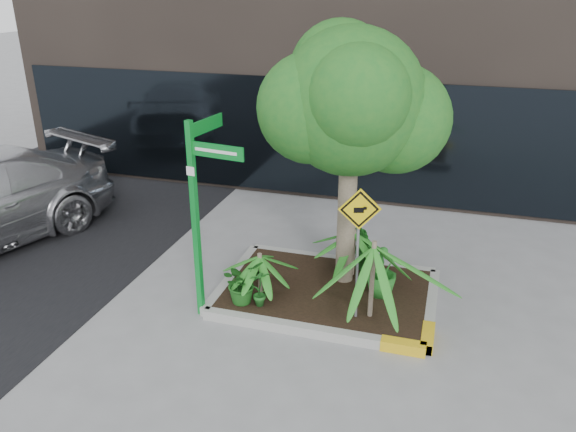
# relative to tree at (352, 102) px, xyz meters

# --- Properties ---
(ground) EXTENTS (80.00, 80.00, 0.00)m
(ground) POSITION_rel_tree_xyz_m (-0.39, -0.69, -3.01)
(ground) COLOR gray
(ground) RESTS_ON ground
(planter) EXTENTS (3.35, 2.36, 0.15)m
(planter) POSITION_rel_tree_xyz_m (-0.16, -0.42, -2.91)
(planter) COLOR #9E9E99
(planter) RESTS_ON ground
(tree) EXTENTS (2.75, 2.44, 4.12)m
(tree) POSITION_rel_tree_xyz_m (0.00, 0.00, 0.00)
(tree) COLOR gray
(tree) RESTS_ON ground
(palm_front) EXTENTS (1.33, 1.33, 1.47)m
(palm_front) POSITION_rel_tree_xyz_m (0.57, -0.97, -1.76)
(palm_front) COLOR gray
(palm_front) RESTS_ON ground
(palm_left) EXTENTS (0.77, 0.77, 0.86)m
(palm_left) POSITION_rel_tree_xyz_m (-1.14, -0.85, -2.22)
(palm_left) COLOR gray
(palm_left) RESTS_ON ground
(palm_back) EXTENTS (0.90, 0.90, 1.00)m
(palm_back) POSITION_rel_tree_xyz_m (0.10, 0.16, -2.11)
(palm_back) COLOR gray
(palm_back) RESTS_ON ground
(shrub_a) EXTENTS (0.79, 0.79, 0.65)m
(shrub_a) POSITION_rel_tree_xyz_m (-1.32, -1.13, -2.53)
(shrub_a) COLOR #195217
(shrub_a) RESTS_ON planter
(shrub_b) EXTENTS (0.65, 0.65, 0.84)m
(shrub_b) POSITION_rel_tree_xyz_m (0.64, -0.33, -2.44)
(shrub_b) COLOR #217122
(shrub_b) RESTS_ON planter
(shrub_c) EXTENTS (0.44, 0.44, 0.60)m
(shrub_c) POSITION_rel_tree_xyz_m (-1.03, -1.16, -2.56)
(shrub_c) COLOR #1D601E
(shrub_c) RESTS_ON planter
(shrub_d) EXTENTS (0.54, 0.54, 0.84)m
(shrub_d) POSITION_rel_tree_xyz_m (0.26, 0.39, -2.44)
(shrub_d) COLOR #1B5D1C
(shrub_d) RESTS_ON planter
(street_sign_post) EXTENTS (0.86, 0.93, 2.93)m
(street_sign_post) POSITION_rel_tree_xyz_m (-1.81, -1.35, -1.20)
(street_sign_post) COLOR #0D902D
(street_sign_post) RESTS_ON ground
(cattle_sign) EXTENTS (0.57, 0.28, 1.92)m
(cattle_sign) POSITION_rel_tree_xyz_m (0.35, -0.97, -1.56)
(cattle_sign) COLOR slate
(cattle_sign) RESTS_ON ground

